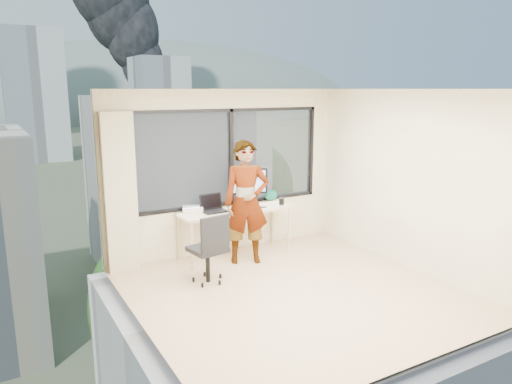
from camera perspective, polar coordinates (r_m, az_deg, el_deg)
floor at (r=6.44m, az=4.49°, el=-11.71°), size 4.00×4.00×0.01m
ceiling at (r=5.89m, az=4.91°, el=12.09°), size 4.00×4.00×0.01m
wall_front at (r=4.58m, az=18.94°, el=-5.04°), size 4.00×0.01×2.60m
wall_left at (r=5.21m, az=-13.86°, el=-2.68°), size 0.01×4.00×2.60m
wall_right at (r=7.33m, az=17.74°, el=1.34°), size 0.01×4.00×2.60m
window_wall at (r=7.73m, az=-3.35°, el=4.12°), size 3.30×0.16×1.55m
curtain at (r=7.08m, az=-15.81°, el=-0.14°), size 0.45×0.14×2.30m
desk at (r=7.65m, az=-2.45°, el=-4.77°), size 1.80×0.60×0.75m
chair at (r=6.59m, az=-5.79°, el=-6.53°), size 0.57×0.57×0.99m
person at (r=7.21m, az=-1.16°, el=-1.23°), size 0.80×0.66×1.87m
monitor at (r=7.76m, az=-0.86°, el=0.65°), size 0.62×0.29×0.61m
game_console at (r=7.48m, az=-7.52°, el=-2.01°), size 0.38×0.35×0.07m
laptop at (r=7.39m, az=-4.94°, el=-1.45°), size 0.39×0.41×0.24m
cellphone at (r=7.66m, az=0.82°, el=-1.79°), size 0.12×0.07×0.01m
pen_cup at (r=7.85m, az=3.05°, el=-1.12°), size 0.11×0.11×0.11m
handbag at (r=8.11m, az=1.80°, el=-0.39°), size 0.26×0.16×0.18m
exterior_ground at (r=126.01m, az=-27.83°, el=3.16°), size 400.00×400.00×0.04m
near_bldg_b at (r=46.33m, az=-9.73°, el=1.27°), size 14.00×13.00×16.00m
near_bldg_c at (r=48.22m, az=15.36°, el=-2.22°), size 12.00×10.00×10.00m
far_tower_b at (r=125.39m, az=-24.82°, el=10.31°), size 13.00×13.00×30.00m
far_tower_c at (r=152.76m, az=-11.32°, el=10.56°), size 15.00×15.00×26.00m
hill_b at (r=341.31m, az=-12.07°, el=9.09°), size 300.00×220.00×96.00m
tree_b at (r=26.89m, az=-10.90°, el=-14.84°), size 7.60×7.60×9.00m
tree_c at (r=52.81m, az=-0.13°, el=-0.55°), size 8.40×8.40×10.00m
smoke_plume_b at (r=185.94m, az=-11.71°, el=19.44°), size 30.00×18.00×70.00m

